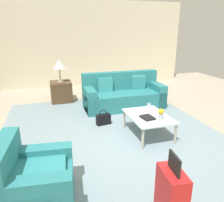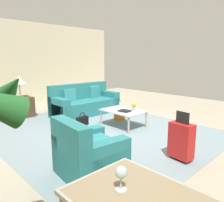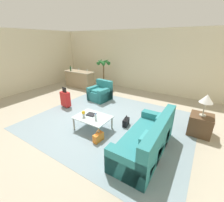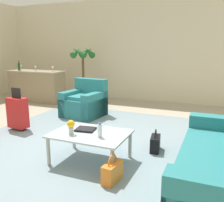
{
  "view_description": "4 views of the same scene",
  "coord_description": "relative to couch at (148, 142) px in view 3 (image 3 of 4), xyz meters",
  "views": [
    {
      "loc": [
        -3.26,
        1.38,
        2.06
      ],
      "look_at": [
        0.07,
        0.36,
        0.92
      ],
      "focal_mm": 35.0,
      "sensor_mm": 36.0,
      "label": 1
    },
    {
      "loc": [
        -3.31,
        3.48,
        1.7
      ],
      "look_at": [
        0.25,
        0.05,
        0.76
      ],
      "focal_mm": 35.0,
      "sensor_mm": 36.0,
      "label": 2
    },
    {
      "loc": [
        3.05,
        -3.57,
        2.6
      ],
      "look_at": [
        1.0,
        -0.34,
        1.02
      ],
      "focal_mm": 24.0,
      "sensor_mm": 36.0,
      "label": 3
    },
    {
      "loc": [
        2.0,
        -3.47,
        1.6
      ],
      "look_at": [
        0.48,
        0.09,
        0.78
      ],
      "focal_mm": 40.0,
      "sensor_mm": 36.0,
      "label": 4
    }
  ],
  "objects": [
    {
      "name": "ground_plane",
      "position": [
        -2.2,
        0.6,
        -0.32
      ],
      "size": [
        12.0,
        12.0,
        0.0
      ],
      "primitive_type": "plane",
      "color": "#A89E89"
    },
    {
      "name": "wall_back",
      "position": [
        -2.2,
        4.66,
        1.23
      ],
      "size": [
        10.24,
        0.12,
        3.1
      ],
      "primitive_type": "cube",
      "color": "beige",
      "rests_on": "ground"
    },
    {
      "name": "wall_left",
      "position": [
        -7.26,
        0.6,
        1.23
      ],
      "size": [
        0.12,
        8.0,
        3.1
      ],
      "primitive_type": "cube",
      "color": "beige",
      "rests_on": "ground"
    },
    {
      "name": "area_rug",
      "position": [
        -1.6,
        0.8,
        -0.32
      ],
      "size": [
        5.2,
        4.4,
        0.01
      ],
      "primitive_type": "cube",
      "color": "gray",
      "rests_on": "ground"
    },
    {
      "name": "couch",
      "position": [
        0.0,
        0.0,
        0.0
      ],
      "size": [
        0.88,
        2.16,
        0.95
      ],
      "color": "teal",
      "rests_on": "ground"
    },
    {
      "name": "armchair",
      "position": [
        -3.09,
        2.27,
        -0.02
      ],
      "size": [
        0.94,
        0.94,
        0.87
      ],
      "color": "teal",
      "rests_on": "ground"
    },
    {
      "name": "coffee_table",
      "position": [
        -1.8,
        0.1,
        0.06
      ],
      "size": [
        1.07,
        0.77,
        0.43
      ],
      "color": "silver",
      "rests_on": "ground"
    },
    {
      "name": "water_bottle",
      "position": [
        -1.6,
        0.0,
        0.2
      ],
      "size": [
        0.06,
        0.06,
        0.2
      ],
      "color": "silver",
      "rests_on": "coffee_table"
    },
    {
      "name": "coffee_table_book",
      "position": [
        -1.92,
        0.18,
        0.12
      ],
      "size": [
        0.3,
        0.26,
        0.03
      ],
      "primitive_type": "cube",
      "rotation": [
        0.0,
        0.0,
        0.14
      ],
      "color": "black",
      "rests_on": "coffee_table"
    },
    {
      "name": "flower_vase",
      "position": [
        -2.02,
        -0.05,
        0.23
      ],
      "size": [
        0.11,
        0.11,
        0.21
      ],
      "color": "#B2B7BC",
      "rests_on": "coffee_table"
    },
    {
      "name": "side_table",
      "position": [
        1.0,
        1.6,
        -0.02
      ],
      "size": [
        0.61,
        0.61,
        0.6
      ],
      "primitive_type": "cube",
      "color": "#513823",
      "rests_on": "ground"
    },
    {
      "name": "table_lamp",
      "position": [
        1.0,
        1.6,
        0.78
      ],
      "size": [
        0.36,
        0.36,
        0.63
      ],
      "color": "#ADA899",
      "rests_on": "side_table"
    },
    {
      "name": "bar_console",
      "position": [
        -5.3,
        3.2,
        0.16
      ],
      "size": [
        1.76,
        0.62,
        0.93
      ],
      "color": "#937F60",
      "rests_on": "ground"
    },
    {
      "name": "wine_glass_leftmost",
      "position": [
        -5.9,
        3.24,
        0.72
      ],
      "size": [
        0.08,
        0.08,
        0.15
      ],
      "color": "silver",
      "rests_on": "bar_console"
    },
    {
      "name": "wine_glass_left_of_centre",
      "position": [
        -5.3,
        3.19,
        0.72
      ],
      "size": [
        0.08,
        0.08,
        0.15
      ],
      "color": "silver",
      "rests_on": "bar_console"
    },
    {
      "name": "wine_glass_right_of_centre",
      "position": [
        -4.69,
        3.23,
        0.72
      ],
      "size": [
        0.08,
        0.08,
        0.15
      ],
      "color": "silver",
      "rests_on": "bar_console"
    },
    {
      "name": "wine_bottle_green",
      "position": [
        -5.83,
        3.08,
        0.73
      ],
      "size": [
        0.07,
        0.07,
        0.3
      ],
      "color": "#194C23",
      "rests_on": "bar_console"
    },
    {
      "name": "suitcase_red",
      "position": [
        -3.8,
        0.8,
        0.04
      ],
      "size": [
        0.42,
        0.26,
        0.85
      ],
      "color": "red",
      "rests_on": "ground"
    },
    {
      "name": "handbag_black",
      "position": [
        -1.03,
        0.83,
        -0.19
      ],
      "size": [
        0.19,
        0.34,
        0.36
      ],
      "color": "black",
      "rests_on": "ground"
    },
    {
      "name": "handbag_orange",
      "position": [
        -1.29,
        -0.3,
        -0.19
      ],
      "size": [
        0.17,
        0.33,
        0.36
      ],
      "color": "orange",
      "rests_on": "ground"
    },
    {
      "name": "potted_palm",
      "position": [
        -4.0,
        3.8,
        0.6
      ],
      "size": [
        0.64,
        0.64,
        1.68
      ],
      "color": "#BCB299",
      "rests_on": "ground"
    }
  ]
}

